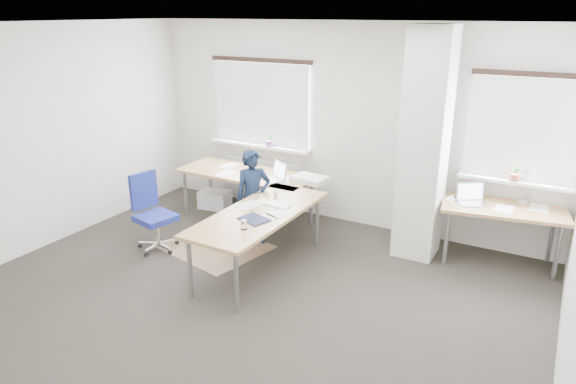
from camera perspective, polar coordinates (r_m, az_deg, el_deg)
The scene contains 8 objects.
ground at distance 5.68m, azimuth -4.74°, elevation -11.41°, with size 6.00×6.00×0.00m, color #292621.
room_shell at distance 5.30m, azimuth -0.88°, elevation 6.78°, with size 6.04×5.04×2.82m.
floor_mat at distance 6.81m, azimuth -8.08°, elevation -6.01°, with size 1.26×1.06×0.01m, color #816246.
white_crate at distance 8.08m, azimuth -8.13°, elevation -0.81°, with size 0.45×0.32×0.27m, color white.
desk_main at distance 6.63m, azimuth -3.59°, elevation -0.12°, with size 2.40×2.63×0.96m.
desk_side at distance 6.58m, azimuth 22.75°, elevation -1.87°, with size 1.50×0.93×1.22m.
task_chair at distance 6.81m, azimuth -14.55°, elevation -3.95°, with size 0.55×0.54×0.99m.
person at distance 6.64m, azimuth -3.88°, elevation -0.62°, with size 0.46×0.30×1.27m, color black.
Camera 1 is at (2.76, -4.02, 2.91)m, focal length 32.00 mm.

